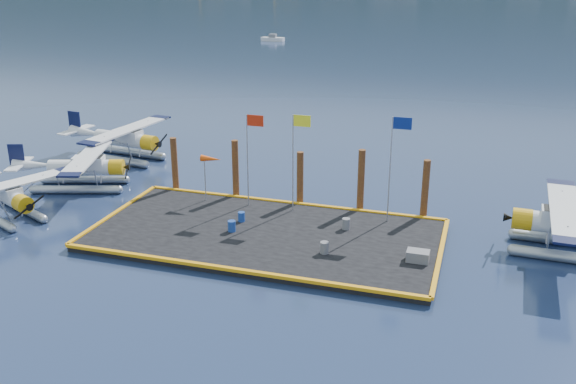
{
  "coord_description": "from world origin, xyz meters",
  "views": [
    {
      "loc": [
        11.52,
        -32.36,
        15.48
      ],
      "look_at": [
        0.74,
        2.0,
        2.29
      ],
      "focal_mm": 40.0,
      "sensor_mm": 36.0,
      "label": 1
    }
  ],
  "objects_px": {
    "crate": "(418,256)",
    "flagpole_blue": "(394,154)",
    "piling_3": "(361,183)",
    "drum_0": "(232,226)",
    "piling_0": "(175,166)",
    "drum_4": "(346,224)",
    "windsock": "(211,160)",
    "seaplane_d": "(570,228)",
    "piling_1": "(236,171)",
    "seaplane_a": "(7,198)",
    "piling_2": "(300,180)",
    "drum_1": "(324,248)",
    "seaplane_b": "(84,169)",
    "drum_5": "(241,217)",
    "flagpole_red": "(250,146)",
    "flagpole_yellow": "(296,148)",
    "seaplane_c": "(124,142)",
    "piling_4": "(425,191)"
  },
  "relations": [
    {
      "from": "seaplane_a",
      "to": "drum_1",
      "type": "height_order",
      "value": "seaplane_a"
    },
    {
      "from": "seaplane_d",
      "to": "windsock",
      "type": "bearing_deg",
      "value": 89.95
    },
    {
      "from": "drum_5",
      "to": "piling_0",
      "type": "height_order",
      "value": "piling_0"
    },
    {
      "from": "drum_5",
      "to": "crate",
      "type": "distance_m",
      "value": 11.11
    },
    {
      "from": "drum_0",
      "to": "drum_5",
      "type": "height_order",
      "value": "drum_0"
    },
    {
      "from": "seaplane_d",
      "to": "piling_1",
      "type": "relative_size",
      "value": 2.38
    },
    {
      "from": "crate",
      "to": "flagpole_yellow",
      "type": "relative_size",
      "value": 0.19
    },
    {
      "from": "seaplane_c",
      "to": "piling_4",
      "type": "xyz_separation_m",
      "value": [
        24.52,
        -5.9,
        0.46
      ]
    },
    {
      "from": "seaplane_b",
      "to": "windsock",
      "type": "xyz_separation_m",
      "value": [
        10.07,
        -0.58,
        1.8
      ]
    },
    {
      "from": "seaplane_b",
      "to": "seaplane_d",
      "type": "relative_size",
      "value": 0.92
    },
    {
      "from": "flagpole_red",
      "to": "seaplane_a",
      "type": "bearing_deg",
      "value": -158.59
    },
    {
      "from": "drum_4",
      "to": "windsock",
      "type": "distance_m",
      "value": 9.91
    },
    {
      "from": "drum_0",
      "to": "piling_0",
      "type": "relative_size",
      "value": 0.16
    },
    {
      "from": "flagpole_red",
      "to": "piling_0",
      "type": "bearing_deg",
      "value": 165.54
    },
    {
      "from": "drum_5",
      "to": "piling_1",
      "type": "distance_m",
      "value": 4.93
    },
    {
      "from": "crate",
      "to": "seaplane_d",
      "type": "bearing_deg",
      "value": 28.79
    },
    {
      "from": "flagpole_red",
      "to": "seaplane_b",
      "type": "bearing_deg",
      "value": 177.39
    },
    {
      "from": "seaplane_d",
      "to": "drum_4",
      "type": "bearing_deg",
      "value": 97.4
    },
    {
      "from": "seaplane_c",
      "to": "piling_1",
      "type": "xyz_separation_m",
      "value": [
        12.02,
        -5.9,
        0.56
      ]
    },
    {
      "from": "seaplane_c",
      "to": "drum_0",
      "type": "height_order",
      "value": "seaplane_c"
    },
    {
      "from": "seaplane_a",
      "to": "seaplane_d",
      "type": "xyz_separation_m",
      "value": [
        33.17,
        4.87,
        0.21
      ]
    },
    {
      "from": "seaplane_d",
      "to": "piling_0",
      "type": "height_order",
      "value": "piling_0"
    },
    {
      "from": "drum_5",
      "to": "piling_3",
      "type": "distance_m",
      "value": 7.86
    },
    {
      "from": "drum_1",
      "to": "piling_0",
      "type": "relative_size",
      "value": 0.16
    },
    {
      "from": "seaplane_d",
      "to": "piling_2",
      "type": "relative_size",
      "value": 2.63
    },
    {
      "from": "drum_1",
      "to": "drum_5",
      "type": "xyz_separation_m",
      "value": [
        -5.92,
        2.84,
        -0.03
      ]
    },
    {
      "from": "flagpole_red",
      "to": "piling_1",
      "type": "distance_m",
      "value": 3.28
    },
    {
      "from": "crate",
      "to": "piling_1",
      "type": "bearing_deg",
      "value": 153.08
    },
    {
      "from": "piling_0",
      "to": "drum_4",
      "type": "bearing_deg",
      "value": -15.26
    },
    {
      "from": "seaplane_b",
      "to": "piling_1",
      "type": "distance_m",
      "value": 11.17
    },
    {
      "from": "flagpole_red",
      "to": "flagpole_yellow",
      "type": "xyz_separation_m",
      "value": [
        3.0,
        0.0,
        0.12
      ]
    },
    {
      "from": "seaplane_d",
      "to": "piling_1",
      "type": "xyz_separation_m",
      "value": [
        -20.62,
        2.32,
        0.55
      ]
    },
    {
      "from": "seaplane_a",
      "to": "flagpole_blue",
      "type": "xyz_separation_m",
      "value": [
        23.25,
        5.59,
        3.35
      ]
    },
    {
      "from": "drum_5",
      "to": "piling_1",
      "type": "relative_size",
      "value": 0.14
    },
    {
      "from": "drum_0",
      "to": "windsock",
      "type": "height_order",
      "value": "windsock"
    },
    {
      "from": "piling_3",
      "to": "crate",
      "type": "bearing_deg",
      "value": -56.04
    },
    {
      "from": "flagpole_yellow",
      "to": "piling_1",
      "type": "relative_size",
      "value": 1.48
    },
    {
      "from": "seaplane_d",
      "to": "windsock",
      "type": "distance_m",
      "value": 21.72
    },
    {
      "from": "piling_1",
      "to": "piling_4",
      "type": "relative_size",
      "value": 1.05
    },
    {
      "from": "drum_0",
      "to": "piling_4",
      "type": "distance_m",
      "value": 12.03
    },
    {
      "from": "flagpole_blue",
      "to": "piling_0",
      "type": "relative_size",
      "value": 1.62
    },
    {
      "from": "seaplane_c",
      "to": "drum_1",
      "type": "distance_m",
      "value": 23.85
    },
    {
      "from": "piling_3",
      "to": "drum_0",
      "type": "bearing_deg",
      "value": -137.83
    },
    {
      "from": "seaplane_b",
      "to": "drum_4",
      "type": "bearing_deg",
      "value": 65.09
    },
    {
      "from": "piling_2",
      "to": "drum_4",
      "type": "bearing_deg",
      "value": -42.22
    },
    {
      "from": "flagpole_red",
      "to": "flagpole_blue",
      "type": "distance_m",
      "value": 8.99
    },
    {
      "from": "crate",
      "to": "flagpole_blue",
      "type": "distance_m",
      "value": 6.74
    },
    {
      "from": "seaplane_d",
      "to": "drum_5",
      "type": "bearing_deg",
      "value": 97.81
    },
    {
      "from": "drum_1",
      "to": "piling_3",
      "type": "relative_size",
      "value": 0.15
    },
    {
      "from": "seaplane_d",
      "to": "windsock",
      "type": "height_order",
      "value": "seaplane_d"
    }
  ]
}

